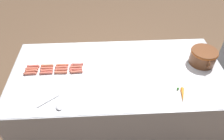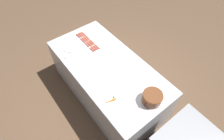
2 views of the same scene
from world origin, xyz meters
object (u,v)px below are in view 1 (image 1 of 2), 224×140
at_px(hot_dog_1, 47,66).
at_px(hot_dog_12, 30,74).
at_px(hot_dog_0, 33,66).
at_px(carrot, 182,95).
at_px(hot_dog_4, 32,69).
at_px(hot_dog_8, 31,71).
at_px(hot_dog_3, 77,65).
at_px(bean_pot, 203,56).
at_px(serving_spoon, 55,105).
at_px(hot_dog_15, 76,72).
at_px(hot_dog_11, 76,69).
at_px(hot_dog_7, 76,67).
at_px(hot_dog_2, 62,65).
at_px(hot_dog_5, 47,68).
at_px(hot_dog_14, 61,72).
at_px(hot_dog_13, 46,73).
at_px(hot_dog_9, 47,71).
at_px(hot_dog_10, 61,70).
at_px(hot_dog_6, 61,67).

distance_m(hot_dog_1, hot_dog_12, 0.19).
distance_m(hot_dog_0, carrot, 1.53).
height_order(hot_dog_4, hot_dog_8, same).
relative_size(hot_dog_3, bean_pot, 0.39).
relative_size(hot_dog_4, serving_spoon, 0.57).
xyz_separation_m(hot_dog_0, hot_dog_15, (0.11, 0.46, 0.00)).
bearing_deg(hot_dog_11, hot_dog_7, -177.86).
bearing_deg(hot_dog_8, serving_spoon, 33.64).
height_order(hot_dog_2, carrot, carrot).
xyz_separation_m(hot_dog_2, hot_dog_15, (0.11, 0.16, 0.00)).
height_order(hot_dog_5, hot_dog_8, same).
relative_size(hot_dog_5, hot_dog_11, 1.00).
relative_size(hot_dog_1, serving_spoon, 0.57).
relative_size(hot_dog_7, hot_dog_11, 1.00).
xyz_separation_m(hot_dog_14, bean_pot, (-0.09, 1.49, 0.08)).
distance_m(hot_dog_0, hot_dog_1, 0.14).
distance_m(hot_dog_3, hot_dog_5, 0.31).
xyz_separation_m(hot_dog_13, serving_spoon, (0.42, 0.15, -0.01)).
bearing_deg(hot_dog_5, hot_dog_15, 77.07).
relative_size(hot_dog_1, hot_dog_11, 1.00).
bearing_deg(bean_pot, hot_dog_2, -90.86).
xyz_separation_m(hot_dog_8, hot_dog_13, (0.04, 0.16, 0.00)).
height_order(hot_dog_8, hot_dog_9, same).
height_order(hot_dog_5, hot_dog_11, same).
distance_m(bean_pot, carrot, 0.57).
bearing_deg(hot_dog_8, hot_dog_3, 99.03).
relative_size(hot_dog_1, carrot, 0.76).
relative_size(hot_dog_3, hot_dog_7, 1.00).
relative_size(hot_dog_10, carrot, 0.75).
distance_m(hot_dog_4, carrot, 1.52).
bearing_deg(hot_dog_2, hot_dog_14, -1.01).
distance_m(hot_dog_3, hot_dog_14, 0.19).
height_order(hot_dog_3, hot_dog_14, same).
bearing_deg(hot_dog_2, hot_dog_9, -62.82).
xyz_separation_m(hot_dog_11, serving_spoon, (0.45, -0.15, -0.01)).
bearing_deg(hot_dog_14, serving_spoon, 0.06).
distance_m(hot_dog_2, hot_dog_5, 0.16).
bearing_deg(hot_dog_1, hot_dog_4, -75.05).
distance_m(hot_dog_4, hot_dog_5, 0.15).
distance_m(hot_dog_0, bean_pot, 1.79).
bearing_deg(hot_dog_11, hot_dog_8, -90.52).
xyz_separation_m(hot_dog_1, hot_dog_14, (0.11, 0.16, 0.00)).
xyz_separation_m(hot_dog_9, hot_dog_15, (0.03, 0.31, 0.00)).
xyz_separation_m(hot_dog_6, hot_dog_12, (0.08, -0.31, 0.00)).
relative_size(hot_dog_5, hot_dog_15, 1.00).
bearing_deg(hot_dog_6, hot_dog_15, 64.43).
relative_size(hot_dog_8, hot_dog_13, 1.00).
relative_size(hot_dog_2, hot_dog_7, 1.00).
xyz_separation_m(hot_dog_8, hot_dog_12, (0.04, -0.00, 0.00)).
xyz_separation_m(hot_dog_6, bean_pot, (-0.01, 1.49, 0.08)).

